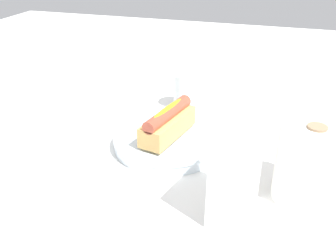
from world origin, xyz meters
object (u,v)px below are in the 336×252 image
at_px(serving_bowl, 168,140).
at_px(hotdog_front, 168,123).
at_px(napkin_box, 236,173).
at_px(water_glass, 188,93).
at_px(paper_towel_roll, 310,164).

height_order(serving_bowl, hotdog_front, hotdog_front).
bearing_deg(hotdog_front, napkin_box, 43.43).
bearing_deg(hotdog_front, serving_bowl, 104.04).
relative_size(hotdog_front, water_glass, 1.75).
distance_m(serving_bowl, paper_towel_roll, 0.29).
height_order(hotdog_front, water_glass, hotdog_front).
bearing_deg(paper_towel_roll, napkin_box, -55.00).
bearing_deg(paper_towel_roll, water_glass, -136.11).
xyz_separation_m(paper_towel_roll, napkin_box, (0.08, -0.11, 0.01)).
height_order(hotdog_front, paper_towel_roll, paper_towel_roll).
distance_m(serving_bowl, hotdog_front, 0.04).
relative_size(serving_bowl, napkin_box, 1.50).
bearing_deg(serving_bowl, paper_towel_roll, 71.09).
bearing_deg(napkin_box, paper_towel_roll, 139.13).
relative_size(paper_towel_roll, napkin_box, 0.89).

